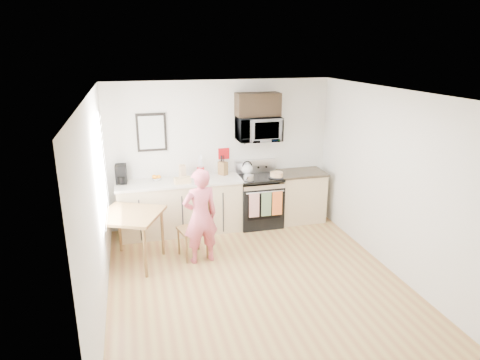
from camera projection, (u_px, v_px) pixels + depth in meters
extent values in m
plane|color=#956339|center=(257.00, 283.00, 5.94)|extent=(4.60, 4.60, 0.00)
cube|color=silver|center=(221.00, 154.00, 7.68)|extent=(4.00, 0.04, 2.60)
cube|color=silver|center=(341.00, 286.00, 3.43)|extent=(4.00, 0.04, 2.60)
cube|color=silver|center=(97.00, 208.00, 5.07)|extent=(0.04, 4.60, 2.60)
cube|color=silver|center=(393.00, 183.00, 6.03)|extent=(0.04, 4.60, 2.60)
cube|color=silver|center=(259.00, 93.00, 5.17)|extent=(4.00, 4.60, 0.04)
cube|color=silver|center=(100.00, 170.00, 5.74)|extent=(0.02, 1.40, 1.50)
cube|color=white|center=(101.00, 170.00, 5.74)|extent=(0.01, 1.30, 1.40)
cube|color=#CFBA85|center=(180.00, 208.00, 7.46)|extent=(2.10, 0.60, 0.90)
cube|color=beige|center=(179.00, 182.00, 7.32)|extent=(2.14, 0.64, 0.04)
cube|color=#CFBA85|center=(299.00, 197.00, 8.00)|extent=(0.84, 0.60, 0.90)
cube|color=black|center=(301.00, 173.00, 7.86)|extent=(0.88, 0.64, 0.04)
cube|color=black|center=(259.00, 204.00, 7.80)|extent=(0.76, 0.65, 0.77)
cube|color=black|center=(264.00, 207.00, 7.49)|extent=(0.61, 0.02, 0.45)
cube|color=silver|center=(265.00, 189.00, 7.39)|extent=(0.74, 0.02, 0.14)
cylinder|color=silver|center=(265.00, 192.00, 7.36)|extent=(0.68, 0.02, 0.02)
cube|color=black|center=(259.00, 177.00, 7.65)|extent=(0.76, 0.65, 0.04)
cube|color=silver|center=(255.00, 166.00, 7.86)|extent=(0.76, 0.08, 0.24)
cube|color=silver|center=(254.00, 205.00, 7.38)|extent=(0.18, 0.02, 0.44)
cube|color=#587850|center=(266.00, 204.00, 7.43)|extent=(0.18, 0.02, 0.44)
cube|color=#DF4621|center=(277.00, 203.00, 7.48)|extent=(0.18, 0.02, 0.44)
imported|color=silver|center=(258.00, 129.00, 7.49)|extent=(0.76, 0.51, 0.42)
cube|color=black|center=(258.00, 104.00, 7.40)|extent=(0.76, 0.35, 0.40)
cube|color=black|center=(152.00, 132.00, 7.24)|extent=(0.50, 0.03, 0.65)
cube|color=#B5BBB1|center=(152.00, 133.00, 7.22)|extent=(0.42, 0.01, 0.56)
cube|color=#A50E12|center=(224.00, 154.00, 7.68)|extent=(0.20, 0.02, 0.20)
imported|color=#D93B55|center=(200.00, 216.00, 6.33)|extent=(0.59, 0.44, 1.47)
cube|color=brown|center=(129.00, 215.00, 6.25)|extent=(0.86, 0.86, 0.04)
cylinder|color=brown|center=(98.00, 249.00, 6.09)|extent=(0.05, 0.05, 0.76)
cylinder|color=brown|center=(145.00, 253.00, 5.98)|extent=(0.05, 0.05, 0.76)
cylinder|color=brown|center=(120.00, 229.00, 6.76)|extent=(0.05, 0.05, 0.76)
cylinder|color=brown|center=(162.00, 232.00, 6.64)|extent=(0.05, 0.05, 0.76)
cube|color=brown|center=(192.00, 229.00, 6.56)|extent=(0.48, 0.48, 0.04)
cube|color=brown|center=(203.00, 212.00, 6.57)|extent=(0.13, 0.39, 0.47)
cube|color=#520E1C|center=(205.00, 212.00, 6.58)|extent=(0.14, 0.36, 0.39)
cylinder|color=brown|center=(187.00, 250.00, 6.41)|extent=(0.03, 0.03, 0.43)
cylinder|color=brown|center=(207.00, 245.00, 6.57)|extent=(0.03, 0.03, 0.43)
cylinder|color=brown|center=(179.00, 242.00, 6.69)|extent=(0.03, 0.03, 0.43)
cylinder|color=brown|center=(199.00, 237.00, 6.85)|extent=(0.03, 0.03, 0.43)
cube|color=brown|center=(223.00, 168.00, 7.64)|extent=(0.17, 0.19, 0.24)
cylinder|color=#A50E12|center=(201.00, 172.00, 7.55)|extent=(0.13, 0.13, 0.16)
imported|color=white|center=(157.00, 179.00, 7.36)|extent=(0.24, 0.24, 0.05)
cube|color=tan|center=(183.00, 172.00, 7.38)|extent=(0.12, 0.12, 0.25)
cube|color=black|center=(121.00, 174.00, 7.16)|extent=(0.19, 0.23, 0.32)
cylinder|color=black|center=(121.00, 180.00, 7.09)|extent=(0.12, 0.12, 0.12)
cube|color=tan|center=(182.00, 180.00, 7.18)|extent=(0.29, 0.16, 0.10)
cylinder|color=black|center=(277.00, 177.00, 7.57)|extent=(0.28, 0.28, 0.01)
cylinder|color=tan|center=(277.00, 174.00, 7.55)|extent=(0.23, 0.23, 0.07)
sphere|color=white|center=(247.00, 169.00, 7.70)|extent=(0.20, 0.20, 0.20)
cone|color=white|center=(247.00, 163.00, 7.66)|extent=(0.06, 0.06, 0.06)
torus|color=black|center=(247.00, 166.00, 7.68)|extent=(0.18, 0.02, 0.18)
cylinder|color=silver|center=(249.00, 178.00, 7.40)|extent=(0.18, 0.18, 0.09)
cylinder|color=black|center=(248.00, 178.00, 7.26)|extent=(0.08, 0.15, 0.02)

